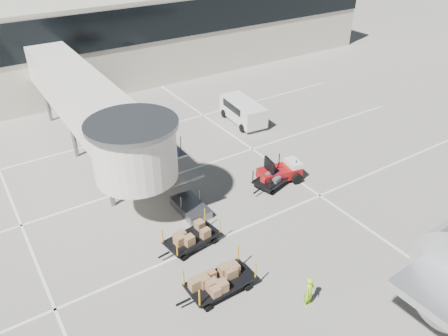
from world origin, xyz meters
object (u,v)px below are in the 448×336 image
at_px(box_cart_near, 221,279).
at_px(minivan, 242,109).
at_px(baggage_tug, 280,172).
at_px(ground_worker, 309,292).
at_px(suitcase_cart, 274,178).
at_px(box_cart_far, 194,237).

distance_m(box_cart_near, minivan, 18.16).
bearing_deg(baggage_tug, minivan, 79.83).
distance_m(ground_worker, minivan, 19.14).
relative_size(baggage_tug, suitcase_cart, 0.80).
xyz_separation_m(box_cart_far, minivan, (10.76, 10.90, 0.54)).
relative_size(box_cart_near, ground_worker, 2.42).
relative_size(suitcase_cart, box_cart_far, 1.02).
height_order(baggage_tug, minivan, baggage_tug).
relative_size(suitcase_cart, box_cart_near, 0.95).
distance_m(suitcase_cart, box_cart_near, 9.40).
relative_size(box_cart_far, minivan, 0.74).
bearing_deg(ground_worker, box_cart_far, 90.96).
height_order(box_cart_near, box_cart_far, box_cart_near).
distance_m(baggage_tug, box_cart_far, 8.05).
bearing_deg(ground_worker, minivan, 44.59).
xyz_separation_m(baggage_tug, box_cart_far, (-7.71, -2.30, -0.13)).
xyz_separation_m(suitcase_cart, ground_worker, (-4.80, -8.47, 0.31)).
bearing_deg(ground_worker, baggage_tug, 38.54).
relative_size(suitcase_cart, minivan, 0.76).
xyz_separation_m(box_cart_near, ground_worker, (2.77, -2.90, 0.18)).
distance_m(baggage_tug, ground_worker, 10.14).
distance_m(box_cart_near, box_cart_far, 3.40).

